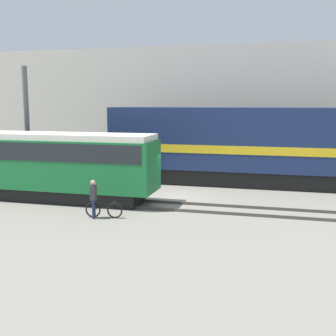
# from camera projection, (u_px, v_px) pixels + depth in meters

# --- Properties ---
(ground_plane) EXTENTS (120.00, 120.00, 0.00)m
(ground_plane) POSITION_uv_depth(u_px,v_px,m) (168.00, 198.00, 22.80)
(ground_plane) COLOR gray
(track_near) EXTENTS (60.00, 1.51, 0.14)m
(track_near) POSITION_uv_depth(u_px,v_px,m) (158.00, 205.00, 20.94)
(track_near) COLOR #47423D
(track_near) RESTS_ON ground
(track_far) EXTENTS (60.00, 1.51, 0.14)m
(track_far) POSITION_uv_depth(u_px,v_px,m) (186.00, 181.00, 27.37)
(track_far) COLOR #47423D
(track_far) RESTS_ON ground
(building_backdrop) EXTENTS (45.19, 6.00, 9.29)m
(building_backdrop) POSITION_uv_depth(u_px,v_px,m) (207.00, 108.00, 34.24)
(building_backdrop) COLOR beige
(building_backdrop) RESTS_ON ground
(freight_locomotive) EXTENTS (17.44, 3.04, 5.42)m
(freight_locomotive) POSITION_uv_depth(u_px,v_px,m) (251.00, 145.00, 25.99)
(freight_locomotive) COLOR black
(freight_locomotive) RESTS_ON ground
(streetcar) EXTENTS (12.72, 2.54, 3.55)m
(streetcar) POSITION_uv_depth(u_px,v_px,m) (39.00, 162.00, 22.26)
(streetcar) COLOR black
(streetcar) RESTS_ON ground
(bicycle) EXTENTS (1.71, 0.44, 0.77)m
(bicycle) POSITION_uv_depth(u_px,v_px,m) (104.00, 210.00, 18.84)
(bicycle) COLOR black
(bicycle) RESTS_ON ground
(person) EXTENTS (0.26, 0.38, 1.74)m
(person) POSITION_uv_depth(u_px,v_px,m) (93.00, 195.00, 18.64)
(person) COLOR #232D4C
(person) RESTS_ON ground
(utility_pole_left) EXTENTS (0.32, 0.32, 7.30)m
(utility_pole_left) POSITION_uv_depth(u_px,v_px,m) (27.00, 127.00, 25.92)
(utility_pole_left) COLOR #595959
(utility_pole_left) RESTS_ON ground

